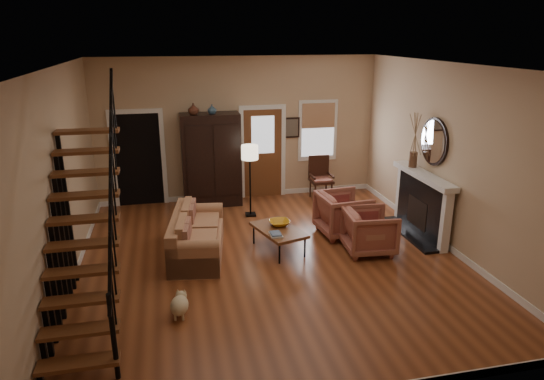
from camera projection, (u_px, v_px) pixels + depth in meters
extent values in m
plane|color=brown|center=(271.00, 260.00, 8.46)|extent=(7.00, 7.00, 0.00)
plane|color=white|center=(271.00, 65.00, 7.45)|extent=(7.00, 7.00, 0.00)
cube|color=tan|center=(239.00, 130.00, 11.21)|extent=(6.50, 0.04, 3.30)
cube|color=tan|center=(61.00, 181.00, 7.29)|extent=(0.04, 7.00, 3.30)
cube|color=tan|center=(449.00, 158.00, 8.62)|extent=(0.04, 7.00, 3.30)
cube|color=black|center=(139.00, 158.00, 11.06)|extent=(1.00, 0.36, 2.10)
cube|color=brown|center=(263.00, 154.00, 11.49)|extent=(0.90, 0.06, 2.10)
cube|color=silver|center=(318.00, 131.00, 11.60)|extent=(0.96, 0.06, 1.46)
cube|color=black|center=(423.00, 206.00, 9.39)|extent=(0.24, 1.60, 1.15)
cube|color=white|center=(424.00, 176.00, 9.18)|extent=(0.30, 1.95, 0.10)
cylinder|color=silver|center=(433.00, 142.00, 9.01)|extent=(0.05, 0.90, 0.90)
imported|color=#4C2619|center=(193.00, 109.00, 10.40)|extent=(0.24, 0.24, 0.25)
imported|color=#334C60|center=(212.00, 109.00, 10.48)|extent=(0.20, 0.20, 0.21)
imported|color=#C68417|center=(279.00, 223.00, 8.85)|extent=(0.38, 0.38, 0.09)
imported|color=maroon|center=(369.00, 231.00, 8.67)|extent=(0.94, 0.92, 0.79)
imported|color=maroon|center=(343.00, 214.00, 9.43)|extent=(1.00, 0.98, 0.85)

